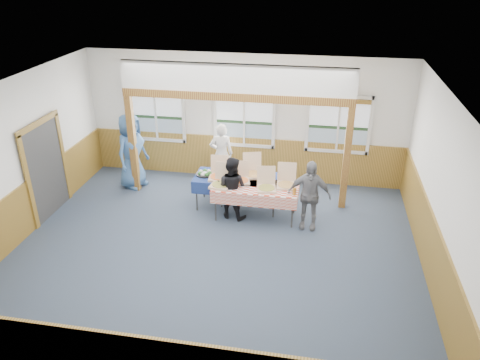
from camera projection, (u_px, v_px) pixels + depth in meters
name	position (u px, v px, depth m)	size (l,w,h in m)	color
floor	(215.00, 251.00, 9.23)	(8.00, 8.00, 0.00)	#2C3848
ceiling	(210.00, 93.00, 7.84)	(8.00, 8.00, 0.00)	white
wall_back	(245.00, 118.00, 11.63)	(8.00, 8.00, 0.00)	silver
wall_front	(144.00, 307.00, 5.44)	(8.00, 8.00, 0.00)	silver
wall_left	(14.00, 163.00, 9.17)	(8.00, 8.00, 0.00)	silver
wall_right	(443.00, 196.00, 7.90)	(8.00, 8.00, 0.00)	silver
wainscot_back	(244.00, 158.00, 12.07)	(7.98, 0.05, 1.10)	brown
wainscot_left	(26.00, 210.00, 9.62)	(0.05, 6.98, 1.10)	brown
wainscot_right	(430.00, 248.00, 8.37)	(0.05, 6.98, 1.10)	brown
cased_opening	(46.00, 170.00, 10.20)	(0.06, 1.30, 2.10)	#2F2F2F
window_left	(156.00, 111.00, 11.93)	(1.56, 0.10, 1.46)	silver
window_mid	(244.00, 116.00, 11.56)	(1.56, 0.10, 1.46)	silver
window_right	(339.00, 121.00, 11.20)	(1.56, 0.10, 1.46)	silver
post_left	(133.00, 144.00, 11.14)	(0.15, 0.15, 2.40)	#5D2C14
post_right	(347.00, 159.00, 10.35)	(0.15, 0.15, 2.40)	#5D2C14
cross_beam	(236.00, 97.00, 10.18)	(5.15, 0.18, 0.18)	#5D2C14
table_left	(237.00, 179.00, 10.56)	(2.07, 1.28, 0.76)	#2F2F2F
table_right	(256.00, 189.00, 10.14)	(2.01, 1.52, 0.76)	#2F2F2F
pizza_box_a	(219.00, 175.00, 10.48)	(0.45, 0.54, 0.45)	#D6B58F
pizza_box_b	(253.00, 172.00, 10.60)	(0.55, 0.61, 0.46)	#D6B58F
pizza_box_c	(221.00, 183.00, 10.12)	(0.48, 0.56, 0.45)	#D6B58F
pizza_box_d	(241.00, 179.00, 10.31)	(0.47, 0.53, 0.40)	#D6B58F
pizza_box_e	(266.00, 186.00, 9.98)	(0.47, 0.55, 0.43)	#D6B58F
pizza_box_f	(286.00, 183.00, 10.11)	(0.44, 0.53, 0.45)	#D6B58F
veggie_tray	(205.00, 173.00, 10.64)	(0.41, 0.41, 0.09)	black
drink_glass	(294.00, 192.00, 9.73)	(0.07, 0.07, 0.15)	#AB681C
woman_white	(221.00, 154.00, 11.64)	(0.58, 0.38, 1.60)	silver
woman_black	(231.00, 188.00, 10.16)	(0.69, 0.54, 1.42)	black
man_blue	(132.00, 151.00, 11.44)	(0.92, 0.60, 1.89)	#3A6092
person_grey	(309.00, 195.00, 9.73)	(0.90, 0.38, 1.54)	slate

